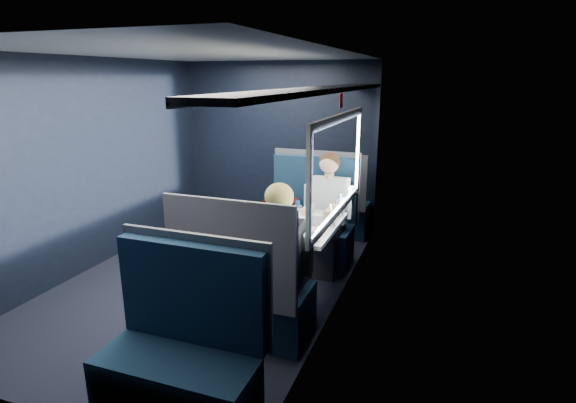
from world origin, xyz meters
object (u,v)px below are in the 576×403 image
(laptop, at_px, (326,217))
(seat_bay_near, at_px, (308,225))
(seat_row_front, at_px, (330,206))
(bottle_small, at_px, (340,207))
(table, at_px, (301,232))
(seat_row_back, at_px, (182,358))
(cup, at_px, (339,209))
(man, at_px, (327,207))
(woman, at_px, (282,253))
(seat_bay_far, at_px, (245,293))

(laptop, bearing_deg, seat_bay_near, 118.33)
(seat_row_front, bearing_deg, bottle_small, -71.91)
(table, distance_m, seat_row_back, 1.82)
(laptop, relative_size, cup, 3.76)
(man, relative_size, cup, 13.59)
(table, height_order, seat_row_back, seat_row_back)
(woman, bearing_deg, man, 90.00)
(seat_bay_near, relative_size, laptop, 3.45)
(seat_bay_near, xyz_separation_m, cup, (0.46, -0.43, 0.36))
(table, bearing_deg, cup, 59.22)
(seat_bay_far, bearing_deg, cup, 71.32)
(man, bearing_deg, seat_row_front, 102.83)
(table, relative_size, man, 0.76)
(seat_bay_far, relative_size, laptop, 3.45)
(seat_row_front, bearing_deg, cup, -71.85)
(table, relative_size, woman, 0.76)
(bottle_small, bearing_deg, cup, 107.08)
(seat_row_back, bearing_deg, bottle_small, 77.75)
(seat_bay_far, bearing_deg, seat_row_front, 90.00)
(table, xyz_separation_m, cup, (0.26, 0.44, 0.13))
(bottle_small, distance_m, cup, 0.10)
(seat_row_front, height_order, seat_row_back, same)
(man, distance_m, cup, 0.33)
(seat_row_front, bearing_deg, man, -77.17)
(seat_bay_near, relative_size, cup, 12.95)
(man, distance_m, bottle_small, 0.42)
(seat_row_back, bearing_deg, cup, 78.76)
(man, bearing_deg, seat_bay_near, 147.17)
(seat_bay_far, relative_size, seat_row_front, 1.09)
(laptop, bearing_deg, woman, -99.72)
(bottle_small, bearing_deg, seat_bay_near, 133.70)
(seat_bay_near, xyz_separation_m, laptop, (0.41, -0.76, 0.38))
(seat_bay_near, height_order, man, man)
(seat_row_back, bearing_deg, man, 84.28)
(bottle_small, bearing_deg, man, 122.98)
(table, relative_size, bottle_small, 4.42)
(table, distance_m, cup, 0.53)
(laptop, distance_m, bottle_small, 0.26)
(seat_bay_far, distance_m, laptop, 1.13)
(man, distance_m, laptop, 0.61)
(man, relative_size, woman, 1.00)
(seat_row_back, height_order, cup, seat_row_back)
(man, bearing_deg, seat_bay_far, -99.03)
(table, xyz_separation_m, laptop, (0.21, 0.11, 0.14))
(table, bearing_deg, seat_bay_near, 103.05)
(man, bearing_deg, laptop, -76.55)
(table, relative_size, seat_row_front, 0.86)
(woman, bearing_deg, seat_bay_far, -146.18)
(seat_bay_near, bearing_deg, seat_row_front, 88.76)
(woman, bearing_deg, seat_bay_near, 99.69)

